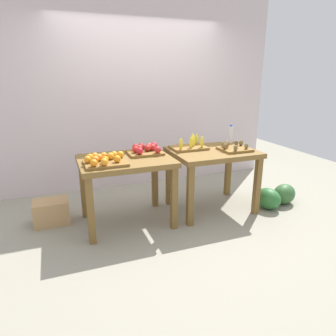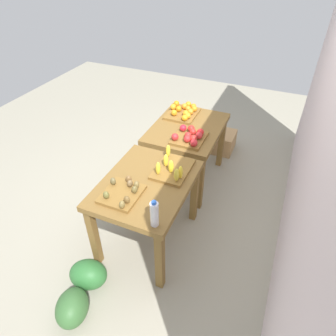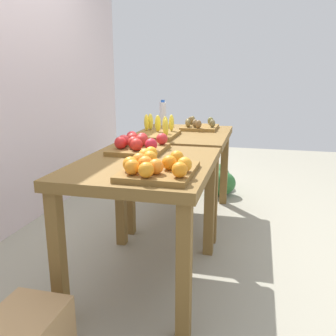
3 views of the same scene
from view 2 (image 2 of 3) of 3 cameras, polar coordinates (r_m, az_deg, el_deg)
The scene contains 11 objects.
ground_plane at distance 3.71m, azimuth 0.23°, elevation -6.81°, with size 8.00×8.00×0.00m, color gray.
back_wall at distance 2.70m, azimuth 28.16°, elevation 8.96°, with size 4.40×0.12×3.00m, color silver.
display_table_left at distance 3.71m, azimuth 3.63°, elevation 6.31°, with size 1.04×0.80×0.79m.
display_table_right at distance 2.88m, azimuth -4.07°, elevation -4.47°, with size 1.04×0.80×0.79m.
orange_bin at distance 3.89m, azimuth 2.97°, elevation 10.66°, with size 0.44×0.37×0.11m.
apple_bin at distance 3.37m, azimuth 4.18°, elevation 6.03°, with size 0.41×0.35×0.11m.
banana_crate at distance 2.90m, azimuth 0.76°, elevation -0.01°, with size 0.44×0.32×0.17m.
kiwi_bin at distance 2.67m, azimuth -8.59°, elevation -4.64°, with size 0.37×0.32×0.10m.
water_bottle at distance 2.34m, azimuth -2.60°, elevation -8.69°, with size 0.07×0.07×0.25m.
watermelon_pile at distance 2.96m, azimuth -16.19°, elevation -21.30°, with size 0.70×0.45×0.27m.
cardboard_produce_box at distance 4.63m, azimuth 10.53°, elevation 4.92°, with size 0.40×0.30×0.28m, color tan.
Camera 2 is at (2.44, 1.02, 2.61)m, focal length 32.16 mm.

